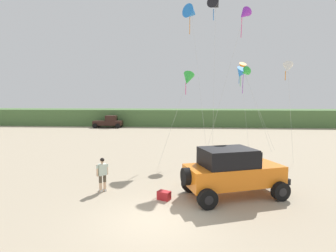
{
  "coord_description": "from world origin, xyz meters",
  "views": [
    {
      "loc": [
        1.23,
        -9.25,
        4.43
      ],
      "look_at": [
        0.22,
        3.72,
        3.15
      ],
      "focal_mm": 27.82,
      "sensor_mm": 36.0,
      "label": 1
    }
  ],
  "objects_px": {
    "kite_white_parafoil": "(192,13)",
    "kite_red_delta": "(216,5)",
    "kite_orange_streamer": "(188,79)",
    "kite_green_box": "(241,73)",
    "cooler_box": "(164,195)",
    "distant_pickup": "(109,122)",
    "kite_yellow_diamond": "(288,68)",
    "kite_black_sled": "(244,15)",
    "kite_blue_swept": "(242,67)",
    "person_watching": "(102,173)",
    "kite_purple_stunt": "(245,72)",
    "jeep": "(232,171)"
  },
  "relations": [
    {
      "from": "kite_white_parafoil",
      "to": "kite_red_delta",
      "type": "xyz_separation_m",
      "value": [
        1.71,
        -3.03,
        -0.45
      ]
    },
    {
      "from": "cooler_box",
      "to": "kite_red_delta",
      "type": "distance_m",
      "value": 14.44
    },
    {
      "from": "distant_pickup",
      "to": "kite_orange_streamer",
      "type": "distance_m",
      "value": 25.78
    },
    {
      "from": "kite_blue_swept",
      "to": "kite_yellow_diamond",
      "type": "xyz_separation_m",
      "value": [
        1.8,
        -7.58,
        -1.05
      ]
    },
    {
      "from": "distant_pickup",
      "to": "kite_green_box",
      "type": "xyz_separation_m",
      "value": [
        18.02,
        -15.07,
        6.17
      ]
    },
    {
      "from": "jeep",
      "to": "kite_green_box",
      "type": "distance_m",
      "value": 15.87
    },
    {
      "from": "cooler_box",
      "to": "kite_black_sled",
      "type": "height_order",
      "value": "kite_black_sled"
    },
    {
      "from": "cooler_box",
      "to": "kite_green_box",
      "type": "bearing_deg",
      "value": 93.46
    },
    {
      "from": "kite_black_sled",
      "to": "kite_red_delta",
      "type": "relative_size",
      "value": 0.91
    },
    {
      "from": "person_watching",
      "to": "distant_pickup",
      "type": "bearing_deg",
      "value": 106.66
    },
    {
      "from": "kite_orange_streamer",
      "to": "kite_blue_swept",
      "type": "bearing_deg",
      "value": 55.4
    },
    {
      "from": "distant_pickup",
      "to": "kite_white_parafoil",
      "type": "relative_size",
      "value": 0.37
    },
    {
      "from": "kite_purple_stunt",
      "to": "kite_white_parafoil",
      "type": "xyz_separation_m",
      "value": [
        -5.16,
        -2.89,
        4.67
      ]
    },
    {
      "from": "distant_pickup",
      "to": "kite_black_sled",
      "type": "distance_m",
      "value": 29.37
    },
    {
      "from": "kite_white_parafoil",
      "to": "kite_red_delta",
      "type": "bearing_deg",
      "value": -60.63
    },
    {
      "from": "cooler_box",
      "to": "kite_blue_swept",
      "type": "distance_m",
      "value": 19.19
    },
    {
      "from": "distant_pickup",
      "to": "kite_yellow_diamond",
      "type": "bearing_deg",
      "value": -46.63
    },
    {
      "from": "person_watching",
      "to": "kite_white_parafoil",
      "type": "xyz_separation_m",
      "value": [
        4.36,
        10.87,
        10.88
      ]
    },
    {
      "from": "kite_red_delta",
      "to": "kite_yellow_diamond",
      "type": "relative_size",
      "value": 1.64
    },
    {
      "from": "kite_orange_streamer",
      "to": "kite_yellow_diamond",
      "type": "xyz_separation_m",
      "value": [
        7.32,
        0.41,
        0.8
      ]
    },
    {
      "from": "kite_orange_streamer",
      "to": "kite_green_box",
      "type": "xyz_separation_m",
      "value": [
        5.16,
        6.69,
        1.1
      ]
    },
    {
      "from": "cooler_box",
      "to": "kite_white_parafoil",
      "type": "height_order",
      "value": "kite_white_parafoil"
    },
    {
      "from": "kite_red_delta",
      "to": "kite_orange_streamer",
      "type": "bearing_deg",
      "value": -171.92
    },
    {
      "from": "person_watching",
      "to": "kite_black_sled",
      "type": "xyz_separation_m",
      "value": [
        7.96,
        7.1,
        9.45
      ]
    },
    {
      "from": "kite_white_parafoil",
      "to": "kite_black_sled",
      "type": "bearing_deg",
      "value": -46.29
    },
    {
      "from": "cooler_box",
      "to": "person_watching",
      "type": "bearing_deg",
      "value": -169.02
    },
    {
      "from": "jeep",
      "to": "kite_blue_swept",
      "type": "xyz_separation_m",
      "value": [
        3.41,
        15.71,
        6.64
      ]
    },
    {
      "from": "kite_orange_streamer",
      "to": "kite_green_box",
      "type": "height_order",
      "value": "kite_green_box"
    },
    {
      "from": "kite_red_delta",
      "to": "distant_pickup",
      "type": "bearing_deg",
      "value": 124.64
    },
    {
      "from": "kite_white_parafoil",
      "to": "kite_green_box",
      "type": "height_order",
      "value": "kite_white_parafoil"
    },
    {
      "from": "distant_pickup",
      "to": "kite_purple_stunt",
      "type": "relative_size",
      "value": 0.6
    },
    {
      "from": "kite_white_parafoil",
      "to": "kite_black_sled",
      "type": "xyz_separation_m",
      "value": [
        3.6,
        -3.76,
        -1.43
      ]
    },
    {
      "from": "distant_pickup",
      "to": "kite_green_box",
      "type": "relative_size",
      "value": 0.6
    },
    {
      "from": "kite_black_sled",
      "to": "distant_pickup",
      "type": "bearing_deg",
      "value": 126.99
    },
    {
      "from": "cooler_box",
      "to": "kite_green_box",
      "type": "xyz_separation_m",
      "value": [
        6.16,
        15.05,
        6.91
      ]
    },
    {
      "from": "distant_pickup",
      "to": "person_watching",
      "type": "bearing_deg",
      "value": -73.34
    },
    {
      "from": "kite_black_sled",
      "to": "kite_red_delta",
      "type": "distance_m",
      "value": 2.25
    },
    {
      "from": "kite_white_parafoil",
      "to": "person_watching",
      "type": "bearing_deg",
      "value": -111.87
    },
    {
      "from": "kite_black_sled",
      "to": "kite_yellow_diamond",
      "type": "xyz_separation_m",
      "value": [
        3.44,
        0.85,
        -3.59
      ]
    },
    {
      "from": "kite_purple_stunt",
      "to": "kite_black_sled",
      "type": "xyz_separation_m",
      "value": [
        -1.56,
        -6.65,
        3.24
      ]
    },
    {
      "from": "cooler_box",
      "to": "kite_purple_stunt",
      "type": "bearing_deg",
      "value": 91.89
    },
    {
      "from": "jeep",
      "to": "kite_white_parafoil",
      "type": "height_order",
      "value": "kite_white_parafoil"
    },
    {
      "from": "kite_blue_swept",
      "to": "kite_black_sled",
      "type": "bearing_deg",
      "value": -100.99
    },
    {
      "from": "kite_red_delta",
      "to": "kite_purple_stunt",
      "type": "bearing_deg",
      "value": 59.78
    },
    {
      "from": "distant_pickup",
      "to": "kite_white_parafoil",
      "type": "xyz_separation_m",
      "value": [
        13.13,
        -18.45,
        10.88
      ]
    },
    {
      "from": "cooler_box",
      "to": "distant_pickup",
      "type": "height_order",
      "value": "distant_pickup"
    },
    {
      "from": "cooler_box",
      "to": "kite_white_parafoil",
      "type": "distance_m",
      "value": 16.53
    },
    {
      "from": "kite_purple_stunt",
      "to": "kite_green_box",
      "type": "bearing_deg",
      "value": 119.37
    },
    {
      "from": "jeep",
      "to": "kite_white_parafoil",
      "type": "xyz_separation_m",
      "value": [
        -1.83,
        11.03,
        10.61
      ]
    },
    {
      "from": "kite_yellow_diamond",
      "to": "kite_green_box",
      "type": "xyz_separation_m",
      "value": [
        -2.16,
        6.28,
        0.31
      ]
    }
  ]
}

